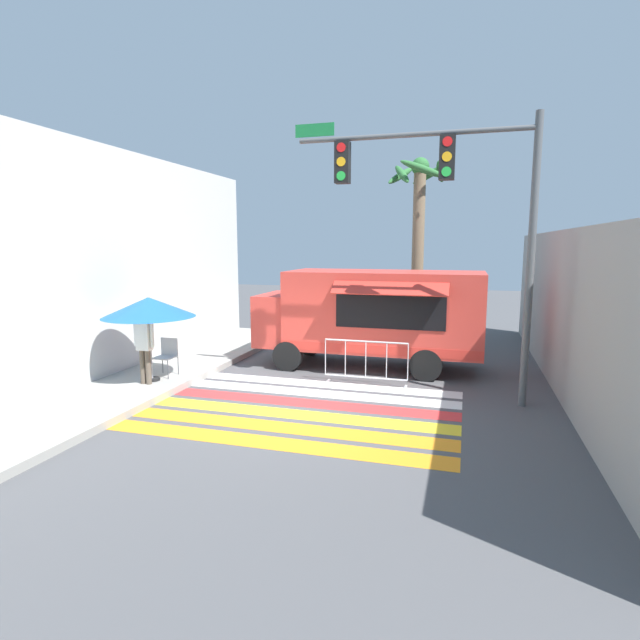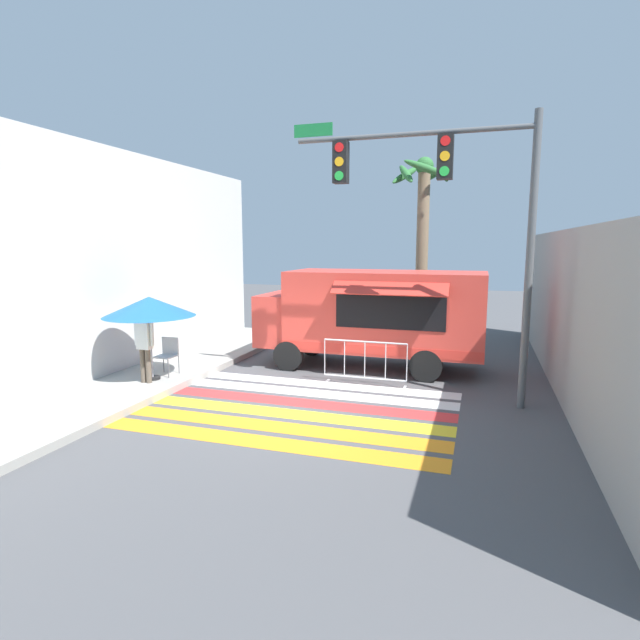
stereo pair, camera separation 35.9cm
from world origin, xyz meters
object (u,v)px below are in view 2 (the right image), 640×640
at_px(palm_tree, 422,225).
at_px(barricade_front, 365,364).
at_px(traffic_signal_pole, 447,196).
at_px(folding_chair, 168,352).
at_px(vendor_person, 144,342).
at_px(patio_umbrella, 149,307).
at_px(food_truck, 368,313).

bearing_deg(palm_tree, barricade_front, -96.01).
xyz_separation_m(traffic_signal_pole, folding_chair, (-6.72, -0.43, -3.71)).
distance_m(folding_chair, barricade_front, 4.99).
bearing_deg(vendor_person, patio_umbrella, 88.31).
relative_size(vendor_person, barricade_front, 0.84).
xyz_separation_m(food_truck, vendor_person, (-4.57, -3.73, -0.39)).
bearing_deg(food_truck, barricade_front, -79.76).
xyz_separation_m(patio_umbrella, vendor_person, (0.04, -0.29, -0.79)).
distance_m(folding_chair, palm_tree, 9.45).
distance_m(folding_chair, vendor_person, 0.96).
height_order(traffic_signal_pole, vendor_person, traffic_signal_pole).
bearing_deg(traffic_signal_pole, food_truck, 131.58).
height_order(folding_chair, palm_tree, palm_tree).
xyz_separation_m(traffic_signal_pole, patio_umbrella, (-6.78, -0.98, -2.48)).
bearing_deg(folding_chair, traffic_signal_pole, 2.81).
bearing_deg(vendor_person, folding_chair, 79.23).
relative_size(traffic_signal_pole, barricade_front, 2.94).
relative_size(patio_umbrella, folding_chair, 2.34).
xyz_separation_m(folding_chair, vendor_person, (-0.03, -0.85, 0.43)).
distance_m(patio_umbrella, barricade_front, 5.37).
relative_size(vendor_person, palm_tree, 0.27).
xyz_separation_m(vendor_person, palm_tree, (5.52, 7.76, 2.92)).
bearing_deg(palm_tree, vendor_person, -125.42).
bearing_deg(traffic_signal_pole, patio_umbrella, -171.75).
height_order(folding_chair, vendor_person, vendor_person).
bearing_deg(patio_umbrella, food_truck, 36.69).
distance_m(patio_umbrella, palm_tree, 9.55).
bearing_deg(traffic_signal_pole, palm_tree, 100.68).
relative_size(barricade_front, palm_tree, 0.33).
height_order(food_truck, vendor_person, food_truck).
relative_size(patio_umbrella, palm_tree, 0.34).
relative_size(food_truck, vendor_person, 3.56).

